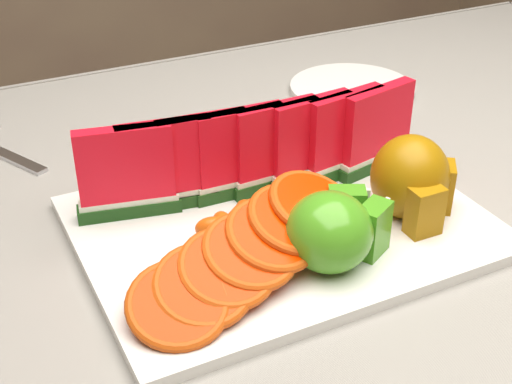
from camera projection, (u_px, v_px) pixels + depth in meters
The scene contains 10 objects.
table at pixel (305, 301), 0.79m from camera, with size 1.40×0.90×0.75m.
tablecloth at pixel (307, 255), 0.76m from camera, with size 1.53×1.03×0.20m.
platter at pixel (281, 225), 0.73m from camera, with size 0.40×0.30×0.01m.
apple_cluster at pixel (334, 230), 0.65m from camera, with size 0.11×0.09×0.07m.
pear_cluster at pixel (413, 180), 0.72m from camera, with size 0.10×0.10×0.09m.
side_plate at pixel (352, 89), 1.03m from camera, with size 0.22×0.22×0.01m.
watermelon_row at pixel (259, 152), 0.75m from camera, with size 0.39×0.07×0.10m.
orange_fan_front at pixel (250, 251), 0.63m from camera, with size 0.27×0.16×0.07m.
orange_fan_back at pixel (259, 147), 0.81m from camera, with size 0.39×0.12×0.05m.
tangerine_segments at pixel (261, 214), 0.71m from camera, with size 0.16×0.06×0.03m.
Camera 1 is at (-0.32, -0.53, 1.17)m, focal length 50.00 mm.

